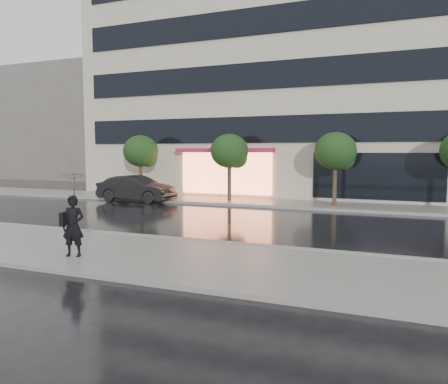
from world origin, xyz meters
The scene contains 12 objects.
ground centered at (0.00, 0.00, 0.00)m, with size 120.00×120.00×0.00m, color black.
sidewalk_near centered at (0.00, -3.25, 0.06)m, with size 60.00×4.50×0.12m, color slate.
sidewalk_far centered at (0.00, 10.25, 0.06)m, with size 60.00×3.50×0.12m, color slate.
curb_near centered at (0.00, -1.00, 0.07)m, with size 60.00×0.25×0.14m, color gray.
curb_far centered at (0.00, 8.50, 0.07)m, with size 60.00×0.25×0.14m, color gray.
office_building centered at (0.00, 17.97, 9.00)m, with size 30.00×12.76×18.00m.
bg_building_left centered at (-28.00, 26.00, 6.00)m, with size 14.00×10.00×12.00m, color #59544F.
tree_far_west centered at (-8.94, 10.03, 2.92)m, with size 2.20×2.20×3.99m.
tree_mid_west centered at (-2.94, 10.03, 2.92)m, with size 2.20×2.20×3.99m.
tree_mid_east centered at (3.06, 10.03, 2.92)m, with size 2.20×2.20×3.99m.
parked_car centered at (-8.25, 8.30, 0.78)m, with size 1.64×4.72×1.55m, color black.
pedestrian_with_umbrella centered at (-1.92, -4.25, 1.59)m, with size 1.08×1.09×2.29m.
Camera 1 is at (6.25, -13.55, 2.96)m, focal length 35.00 mm.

